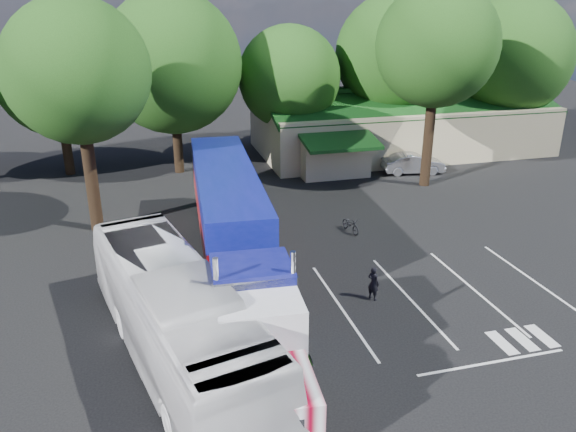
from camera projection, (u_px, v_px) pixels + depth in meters
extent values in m
plane|color=black|center=(302.00, 251.00, 29.39)|extent=(120.00, 120.00, 0.00)
cube|color=tan|center=(400.00, 127.00, 48.22)|extent=(24.00, 11.00, 4.00)
cube|color=#134416|center=(415.00, 103.00, 45.15)|extent=(24.20, 6.25, 2.10)
cube|color=#134416|center=(390.00, 93.00, 49.47)|extent=(24.20, 6.25, 2.10)
cube|color=tan|center=(334.00, 157.00, 41.38)|extent=(5.00, 2.50, 2.80)
cube|color=#134416|center=(340.00, 141.00, 39.67)|extent=(5.40, 3.19, 0.80)
cylinder|color=black|center=(67.00, 148.00, 41.55)|extent=(0.70, 0.70, 4.00)
sphere|color=#1B4112|center=(56.00, 77.00, 39.67)|extent=(8.40, 8.40, 8.40)
cylinder|color=black|center=(178.00, 144.00, 41.98)|extent=(0.70, 0.70, 4.30)
sphere|color=#1B4112|center=(172.00, 63.00, 39.83)|extent=(10.00, 10.00, 10.00)
cylinder|color=black|center=(289.00, 138.00, 45.44)|extent=(0.70, 0.70, 3.60)
sphere|color=#1B4112|center=(289.00, 77.00, 43.69)|extent=(8.00, 8.00, 8.00)
cylinder|color=black|center=(389.00, 125.00, 47.89)|extent=(0.70, 0.70, 4.50)
sphere|color=#1B4112|center=(394.00, 54.00, 45.76)|extent=(9.60, 9.60, 9.60)
cylinder|color=black|center=(500.00, 125.00, 49.32)|extent=(0.70, 0.70, 3.90)
sphere|color=#1B4112|center=(509.00, 56.00, 47.19)|extent=(10.40, 10.40, 10.40)
cylinder|color=black|center=(91.00, 179.00, 31.17)|extent=(0.70, 0.70, 6.00)
sphere|color=#1B4112|center=(77.00, 71.00, 29.04)|extent=(7.60, 7.60, 7.60)
cylinder|color=black|center=(428.00, 140.00, 38.61)|extent=(0.70, 0.70, 6.50)
sphere|color=#1B4112|center=(437.00, 45.00, 36.34)|extent=(8.00, 8.00, 8.00)
cube|color=black|center=(259.00, 366.00, 18.92)|extent=(1.60, 7.73, 0.27)
cube|color=white|center=(272.00, 398.00, 16.24)|extent=(2.69, 2.79, 1.26)
cube|color=silver|center=(261.00, 337.00, 18.00)|extent=(2.85, 1.93, 2.52)
cube|color=black|center=(264.00, 335.00, 17.15)|extent=(2.52, 0.25, 1.10)
cube|color=white|center=(256.00, 284.00, 18.33)|extent=(2.85, 0.30, 0.27)
cube|color=#0D105C|center=(252.00, 301.00, 19.72)|extent=(2.88, 2.37, 2.96)
cylinder|color=white|center=(218.00, 309.00, 18.45)|extent=(0.21, 0.21, 3.73)
cylinder|color=white|center=(293.00, 302.00, 18.91)|extent=(0.21, 0.21, 3.73)
cylinder|color=white|center=(215.00, 369.00, 18.75)|extent=(0.84, 1.80, 0.72)
cylinder|color=white|center=(302.00, 359.00, 19.29)|extent=(0.84, 1.80, 0.72)
cube|color=white|center=(227.00, 210.00, 28.47)|extent=(3.77, 14.18, 1.64)
cube|color=navy|center=(226.00, 182.00, 27.93)|extent=(3.77, 14.18, 1.31)
cube|color=black|center=(221.00, 205.00, 33.19)|extent=(1.57, 3.91, 0.38)
cube|color=black|center=(223.00, 295.00, 23.51)|extent=(0.14, 0.14, 1.53)
cube|color=black|center=(260.00, 292.00, 23.78)|extent=(0.14, 0.14, 1.53)
cube|color=white|center=(218.00, 198.00, 35.66)|extent=(2.63, 0.31, 0.13)
cylinder|color=black|center=(221.00, 344.00, 20.49)|extent=(0.46, 1.23, 1.21)
cylinder|color=black|center=(283.00, 337.00, 20.91)|extent=(0.46, 1.23, 1.21)
cylinder|color=black|center=(218.00, 326.00, 21.59)|extent=(0.46, 1.23, 1.21)
cylinder|color=black|center=(277.00, 320.00, 22.01)|extent=(0.46, 1.23, 1.21)
cylinder|color=black|center=(202.00, 217.00, 32.31)|extent=(0.46, 1.23, 1.21)
cylinder|color=black|center=(242.00, 214.00, 32.72)|extent=(0.46, 1.23, 1.21)
cylinder|color=black|center=(201.00, 209.00, 33.51)|extent=(0.46, 1.23, 1.21)
cylinder|color=black|center=(239.00, 207.00, 33.92)|extent=(0.46, 1.23, 1.21)
imported|color=black|center=(373.00, 283.00, 24.48)|extent=(0.60, 0.68, 1.56)
imported|color=black|center=(351.00, 224.00, 31.69)|extent=(0.88, 1.78, 0.89)
imported|color=silver|center=(176.00, 317.00, 19.83)|extent=(6.16, 13.77, 3.74)
imported|color=#A8AAB0|center=(413.00, 163.00, 42.15)|extent=(4.80, 2.25, 1.52)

